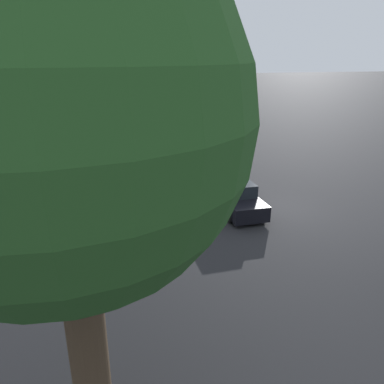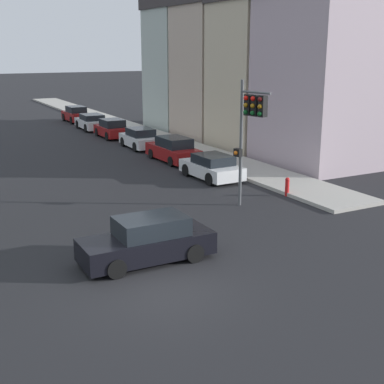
{
  "view_description": "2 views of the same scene",
  "coord_description": "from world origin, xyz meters",
  "views": [
    {
      "loc": [
        -16.26,
        9.12,
        7.5
      ],
      "look_at": [
        0.82,
        4.44,
        1.03
      ],
      "focal_mm": 35.0,
      "sensor_mm": 36.0,
      "label": 1
    },
    {
      "loc": [
        -6.19,
        -13.25,
        6.93
      ],
      "look_at": [
        1.98,
        2.04,
        2.27
      ],
      "focal_mm": 50.0,
      "sensor_mm": 36.0,
      "label": 2
    }
  ],
  "objects": [
    {
      "name": "traffic_signal",
      "position": [
        6.87,
        5.86,
        4.05
      ],
      "size": [
        0.85,
        1.73,
        5.64
      ],
      "rotation": [
        0.0,
        0.0,
        3.37
      ],
      "color": "#515456",
      "rests_on": "ground_plane"
    },
    {
      "name": "sidewalk_strip",
      "position": [
        11.21,
        33.29,
        0.09
      ],
      "size": [
        3.17,
        60.0,
        0.18
      ],
      "color": "#ADA89E",
      "rests_on": "ground_plane"
    },
    {
      "name": "parked_car_0",
      "position": [
        8.23,
        11.43,
        0.66
      ],
      "size": [
        2.07,
        4.1,
        1.37
      ],
      "rotation": [
        0.0,
        0.0,
        1.6
      ],
      "color": "silver",
      "rests_on": "ground_plane"
    },
    {
      "name": "rowhouse_backdrop",
      "position": [
        16.73,
        20.32,
        5.72
      ],
      "size": [
        7.74,
        24.43,
        11.52
      ],
      "color": "#B29EA8",
      "rests_on": "ground_plane"
    },
    {
      "name": "crossing_car_1",
      "position": [
        0.42,
        2.25,
        0.72
      ],
      "size": [
        4.46,
        1.85,
        1.54
      ],
      "rotation": [
        0.0,
        0.0,
        3.14
      ],
      "color": "black",
      "rests_on": "ground_plane"
    },
    {
      "name": "parked_car_3",
      "position": [
        8.27,
        27.42,
        0.7
      ],
      "size": [
        1.91,
        3.91,
        1.49
      ],
      "rotation": [
        0.0,
        0.0,
        1.58
      ],
      "color": "maroon",
      "rests_on": "ground_plane"
    },
    {
      "name": "parked_car_5",
      "position": [
        8.42,
        38.07,
        0.73
      ],
      "size": [
        1.9,
        4.08,
        1.54
      ],
      "rotation": [
        0.0,
        0.0,
        1.59
      ],
      "color": "maroon",
      "rests_on": "ground_plane"
    },
    {
      "name": "ground_plane",
      "position": [
        0.0,
        0.0,
        0.0
      ],
      "size": [
        300.0,
        300.0,
        0.0
      ],
      "primitive_type": "plane",
      "color": "black"
    },
    {
      "name": "parked_car_2",
      "position": [
        8.43,
        22.01,
        0.69
      ],
      "size": [
        1.93,
        3.99,
        1.45
      ],
      "rotation": [
        0.0,
        0.0,
        1.56
      ],
      "color": "silver",
      "rests_on": "ground_plane"
    },
    {
      "name": "parked_car_4",
      "position": [
        8.19,
        32.44,
        0.66
      ],
      "size": [
        2.08,
        4.43,
        1.37
      ],
      "rotation": [
        0.0,
        0.0,
        1.55
      ],
      "color": "silver",
      "rests_on": "ground_plane"
    },
    {
      "name": "parked_car_1",
      "position": [
        8.47,
        16.71,
        0.73
      ],
      "size": [
        1.94,
        4.59,
        1.56
      ],
      "rotation": [
        0.0,
        0.0,
        1.59
      ],
      "color": "maroon",
      "rests_on": "ground_plane"
    },
    {
      "name": "fire_hydrant",
      "position": [
        9.68,
        6.66,
        0.49
      ],
      "size": [
        0.22,
        0.22,
        0.92
      ],
      "color": "red",
      "rests_on": "ground_plane"
    }
  ]
}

